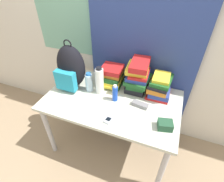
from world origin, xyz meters
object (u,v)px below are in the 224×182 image
object	(u,v)px
book_stack_right	(160,86)
sports_bottle	(100,81)
cell_phone	(108,120)
book_stack_center	(138,76)
water_bottle	(89,82)
sunglasses_case	(140,105)
book_stack_left	(112,76)
camera_pouch	(165,125)
backpack	(71,68)
sunscreen_bottle	(115,93)

from	to	relation	value
book_stack_right	sports_bottle	distance (m)	0.59
book_stack_right	cell_phone	world-z (taller)	book_stack_right
book_stack_center	water_bottle	world-z (taller)	book_stack_center
sports_bottle	sunglasses_case	world-z (taller)	sports_bottle
cell_phone	sunglasses_case	distance (m)	0.34
book_stack_center	water_bottle	xyz separation A→B (m)	(-0.45, -0.19, -0.07)
water_bottle	book_stack_left	bearing A→B (deg)	46.41
water_bottle	sunglasses_case	size ratio (longest dim) A/B	1.33
book_stack_left	book_stack_center	distance (m)	0.28
water_bottle	camera_pouch	world-z (taller)	water_bottle
cell_phone	water_bottle	bearing A→B (deg)	136.66
backpack	camera_pouch	size ratio (longest dim) A/B	3.77
book_stack_left	book_stack_right	size ratio (longest dim) A/B	0.96
book_stack_center	water_bottle	size ratio (longest dim) A/B	1.59
backpack	sunglasses_case	world-z (taller)	backpack
water_bottle	backpack	bearing A→B (deg)	176.48
book_stack_right	camera_pouch	world-z (taller)	book_stack_right
camera_pouch	cell_phone	bearing A→B (deg)	-168.88
sports_bottle	camera_pouch	world-z (taller)	sports_bottle
camera_pouch	sports_bottle	bearing A→B (deg)	160.83
sports_bottle	sunscreen_bottle	world-z (taller)	sports_bottle
sports_bottle	cell_phone	world-z (taller)	sports_bottle
water_bottle	sunglasses_case	xyz separation A→B (m)	(0.54, -0.05, -0.08)
water_bottle	sunscreen_bottle	size ratio (longest dim) A/B	1.18
backpack	camera_pouch	world-z (taller)	backpack
backpack	sunscreen_bottle	size ratio (longest dim) A/B	2.86
book_stack_center	camera_pouch	size ratio (longest dim) A/B	2.47
sunscreen_bottle	camera_pouch	xyz separation A→B (m)	(0.50, -0.18, -0.05)
backpack	book_stack_left	size ratio (longest dim) A/B	1.78
sunscreen_bottle	cell_phone	xyz separation A→B (m)	(0.04, -0.27, -0.07)
backpack	sports_bottle	world-z (taller)	backpack
backpack	camera_pouch	bearing A→B (deg)	-13.60
book_stack_right	sunscreen_bottle	world-z (taller)	book_stack_right
book_stack_left	book_stack_center	size ratio (longest dim) A/B	0.86
backpack	water_bottle	distance (m)	0.23
water_bottle	cell_phone	size ratio (longest dim) A/B	2.14
book_stack_right	camera_pouch	bearing A→B (deg)	-73.80
book_stack_right	backpack	bearing A→B (deg)	-168.83
sunscreen_bottle	book_stack_center	bearing A→B (deg)	57.37
backpack	cell_phone	distance (m)	0.67
book_stack_left	water_bottle	world-z (taller)	book_stack_left
sunscreen_bottle	cell_phone	size ratio (longest dim) A/B	1.82
book_stack_left	sunglasses_case	world-z (taller)	book_stack_left
sunscreen_bottle	book_stack_right	bearing A→B (deg)	32.15
book_stack_center	sports_bottle	world-z (taller)	book_stack_center
book_stack_left	sunglasses_case	xyz separation A→B (m)	(0.37, -0.24, -0.09)
book_stack_left	camera_pouch	bearing A→B (deg)	-34.00
cell_phone	sunglasses_case	world-z (taller)	sunglasses_case
backpack	book_stack_left	xyz separation A→B (m)	(0.38, 0.17, -0.11)
backpack	cell_phone	xyz separation A→B (m)	(0.54, -0.33, -0.21)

